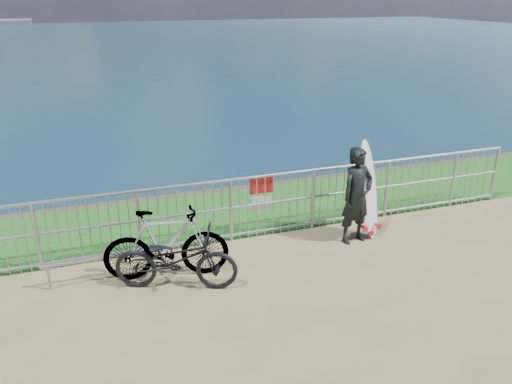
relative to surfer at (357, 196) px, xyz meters
name	(u,v)px	position (x,y,z in m)	size (l,w,h in m)	color
grass_strip	(240,211)	(-1.46, 1.78, -0.81)	(120.00, 120.00, 0.00)	#175216
railing	(260,205)	(-1.45, 0.68, -0.24)	(10.06, 0.10, 1.13)	#999BA1
surfer	(357,196)	(0.00, 0.00, 0.00)	(0.60, 0.39, 1.64)	black
surfboard	(369,194)	(0.28, 0.09, -0.03)	(0.58, 0.55, 1.71)	white
bicycle_near	(176,259)	(-3.11, -0.47, -0.36)	(0.61, 1.74, 0.91)	black
bicycle_far	(166,244)	(-3.18, -0.14, -0.28)	(0.51, 1.81, 1.09)	black
bike_rack	(112,259)	(-3.95, 0.06, -0.49)	(1.95, 0.05, 0.40)	#999BA1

